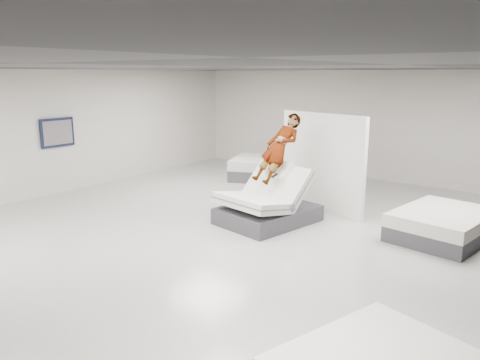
{
  "coord_description": "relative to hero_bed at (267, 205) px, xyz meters",
  "views": [
    {
      "loc": [
        5.08,
        -6.37,
        3.08
      ],
      "look_at": [
        -0.39,
        0.98,
        1.0
      ],
      "focal_mm": 35.0,
      "sensor_mm": 36.0,
      "label": 1
    }
  ],
  "objects": [
    {
      "name": "hero_bed",
      "position": [
        0.0,
        0.0,
        0.0
      ],
      "size": [
        1.81,
        2.19,
        1.29
      ],
      "color": "#3C3C41",
      "rests_on": "floor"
    },
    {
      "name": "flat_bed_left_far",
      "position": [
        -2.24,
        3.64,
        -0.07
      ],
      "size": [
        2.72,
        2.4,
        0.62
      ],
      "color": "#3C3C41",
      "rests_on": "floor"
    },
    {
      "name": "divider_panel",
      "position": [
        0.43,
        1.58,
        0.73
      ],
      "size": [
        2.39,
        0.79,
        2.23
      ],
      "primitive_type": "cube",
      "rotation": [
        0.0,
        0.0,
        -0.28
      ],
      "color": "white",
      "rests_on": "floor"
    },
    {
      "name": "wall_poster",
      "position": [
        -5.81,
        -1.07,
        1.22
      ],
      "size": [
        0.06,
        0.95,
        0.75
      ],
      "color": "black",
      "rests_on": "wall_left"
    },
    {
      "name": "remote",
      "position": [
        0.21,
        -0.05,
        0.68
      ],
      "size": [
        0.08,
        0.15,
        0.08
      ],
      "primitive_type": "cube",
      "rotation": [
        0.35,
        0.0,
        -0.19
      ],
      "color": "black",
      "rests_on": "person"
    },
    {
      "name": "person",
      "position": [
        0.06,
        0.33,
        0.87
      ],
      "size": [
        0.89,
        1.68,
        1.25
      ],
      "primitive_type": "imported",
      "rotation": [
        0.98,
        0.0,
        -0.19
      ],
      "color": "slate",
      "rests_on": "hero_bed"
    },
    {
      "name": "flat_bed_right_far",
      "position": [
        3.23,
        1.2,
        -0.11
      ],
      "size": [
        1.77,
        2.18,
        0.54
      ],
      "color": "#3C3C41",
      "rests_on": "floor"
    },
    {
      "name": "room",
      "position": [
        0.12,
        -1.57,
        1.22
      ],
      "size": [
        14.0,
        14.04,
        3.2
      ],
      "color": "#B6B4AC",
      "rests_on": "ground"
    }
  ]
}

